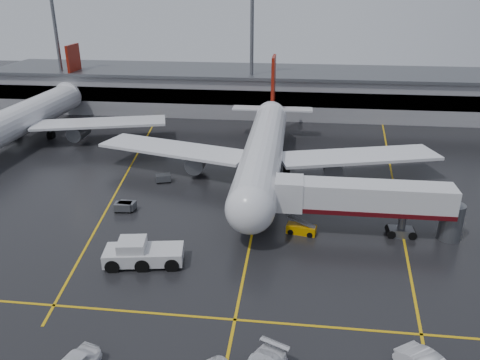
# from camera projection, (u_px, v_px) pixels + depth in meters

# --- Properties ---
(ground) EXTENTS (220.00, 220.00, 0.00)m
(ground) POSITION_uv_depth(u_px,v_px,m) (258.00, 204.00, 58.54)
(ground) COLOR black
(ground) RESTS_ON ground
(apron_line_centre) EXTENTS (0.25, 90.00, 0.02)m
(apron_line_centre) POSITION_uv_depth(u_px,v_px,m) (258.00, 204.00, 58.54)
(apron_line_centre) COLOR gold
(apron_line_centre) RESTS_ON ground
(apron_line_stop) EXTENTS (60.00, 0.25, 0.02)m
(apron_line_stop) POSITION_uv_depth(u_px,v_px,m) (235.00, 320.00, 38.35)
(apron_line_stop) COLOR gold
(apron_line_stop) RESTS_ON ground
(apron_line_left) EXTENTS (9.99, 69.35, 0.02)m
(apron_line_left) POSITION_uv_depth(u_px,v_px,m) (129.00, 169.00, 69.93)
(apron_line_left) COLOR gold
(apron_line_left) RESTS_ON ground
(apron_line_right) EXTENTS (7.57, 69.64, 0.02)m
(apron_line_right) POSITION_uv_depth(u_px,v_px,m) (393.00, 180.00, 65.72)
(apron_line_right) COLOR gold
(apron_line_right) RESTS_ON ground
(terminal) EXTENTS (122.00, 19.00, 8.60)m
(terminal) POSITION_uv_depth(u_px,v_px,m) (277.00, 91.00, 100.88)
(terminal) COLOR gray
(terminal) RESTS_ON ground
(light_mast_left) EXTENTS (3.00, 1.20, 25.45)m
(light_mast_left) POSITION_uv_depth(u_px,v_px,m) (57.00, 42.00, 96.56)
(light_mast_left) COLOR #595B60
(light_mast_left) RESTS_ON ground
(light_mast_mid) EXTENTS (3.00, 1.20, 25.45)m
(light_mast_mid) POSITION_uv_depth(u_px,v_px,m) (252.00, 44.00, 92.12)
(light_mast_mid) COLOR #595B60
(light_mast_mid) RESTS_ON ground
(main_airliner) EXTENTS (48.80, 45.60, 14.10)m
(main_airliner) POSITION_uv_depth(u_px,v_px,m) (264.00, 148.00, 65.84)
(main_airliner) COLOR silver
(main_airliner) RESTS_ON ground
(second_airliner) EXTENTS (48.80, 45.60, 14.10)m
(second_airliner) POSITION_uv_depth(u_px,v_px,m) (27.00, 116.00, 81.51)
(second_airliner) COLOR silver
(second_airliner) RESTS_ON ground
(jet_bridge) EXTENTS (19.90, 3.40, 6.05)m
(jet_bridge) POSITION_uv_depth(u_px,v_px,m) (365.00, 201.00, 50.22)
(jet_bridge) COLOR silver
(jet_bridge) RESTS_ON ground
(pushback_tractor) EXTENTS (7.91, 4.30, 2.69)m
(pushback_tractor) POSITION_uv_depth(u_px,v_px,m) (142.00, 254.00, 45.73)
(pushback_tractor) COLOR silver
(pushback_tractor) RESTS_ON ground
(belt_loader) EXTENTS (3.37, 2.00, 2.00)m
(belt_loader) POSITION_uv_depth(u_px,v_px,m) (301.00, 229.00, 51.59)
(belt_loader) COLOR #C68402
(belt_loader) RESTS_ON ground
(baggage_cart_a) EXTENTS (2.10, 1.45, 1.12)m
(baggage_cart_a) POSITION_uv_depth(u_px,v_px,m) (127.00, 206.00, 56.79)
(baggage_cart_a) COLOR #595B60
(baggage_cart_a) RESTS_ON ground
(baggage_cart_b) EXTENTS (2.11, 1.47, 1.12)m
(baggage_cart_b) POSITION_uv_depth(u_px,v_px,m) (123.00, 207.00, 56.53)
(baggage_cart_b) COLOR #595B60
(baggage_cart_b) RESTS_ON ground
(baggage_cart_c) EXTENTS (2.31, 1.88, 1.12)m
(baggage_cart_c) POSITION_uv_depth(u_px,v_px,m) (163.00, 178.00, 64.97)
(baggage_cart_c) COLOR #595B60
(baggage_cart_c) RESTS_ON ground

